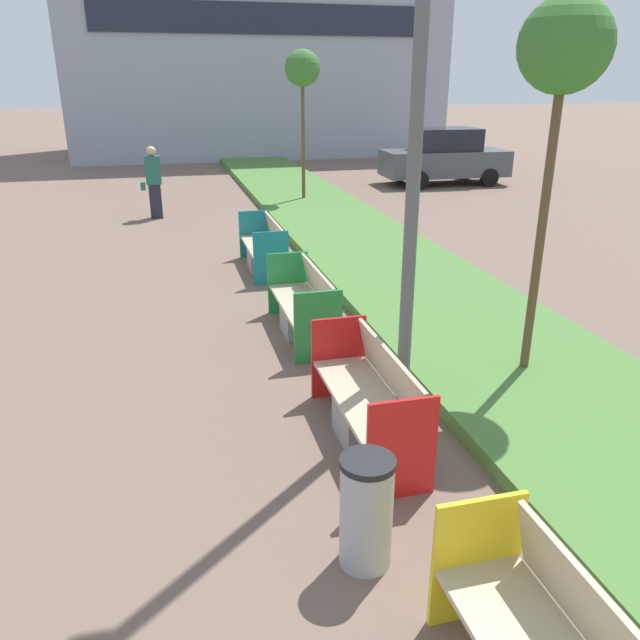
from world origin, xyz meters
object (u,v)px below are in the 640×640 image
(bench_red_frame, at_px, (369,406))
(sapling_tree_far, at_px, (303,71))
(litter_bin, at_px, (366,512))
(sapling_tree_near, at_px, (564,54))
(parked_car_distant, at_px, (444,157))
(pedestrian_walking, at_px, (154,182))
(bench_green_frame, at_px, (304,310))
(bench_teal_frame, at_px, (264,251))

(bench_red_frame, distance_m, sapling_tree_far, 13.13)
(bench_red_frame, xyz_separation_m, litter_bin, (-0.57, -1.62, 0.08))
(sapling_tree_near, xyz_separation_m, sapling_tree_far, (0.00, 11.74, -0.01))
(bench_red_frame, distance_m, parked_car_distant, 16.80)
(sapling_tree_near, xyz_separation_m, parked_car_distant, (5.48, 14.14, -2.69))
(bench_red_frame, height_order, parked_car_distant, parked_car_distant)
(litter_bin, distance_m, sapling_tree_far, 14.76)
(litter_bin, height_order, parked_car_distant, parked_car_distant)
(litter_bin, relative_size, sapling_tree_near, 0.21)
(litter_bin, distance_m, pedestrian_walking, 13.26)
(bench_green_frame, distance_m, sapling_tree_far, 10.45)
(bench_teal_frame, relative_size, sapling_tree_near, 0.46)
(bench_green_frame, distance_m, litter_bin, 4.51)
(pedestrian_walking, relative_size, parked_car_distant, 0.42)
(bench_green_frame, bearing_deg, bench_red_frame, -89.99)
(bench_red_frame, xyz_separation_m, bench_teal_frame, (-0.00, 6.18, -0.00))
(bench_green_frame, relative_size, sapling_tree_near, 0.47)
(bench_green_frame, distance_m, bench_teal_frame, 3.33)
(bench_teal_frame, bearing_deg, sapling_tree_near, -67.68)
(sapling_tree_near, distance_m, sapling_tree_far, 11.74)
(litter_bin, bearing_deg, bench_green_frame, 82.79)
(bench_green_frame, height_order, parked_car_distant, parked_car_distant)
(bench_green_frame, distance_m, sapling_tree_near, 4.43)
(bench_green_frame, relative_size, parked_car_distant, 0.45)
(bench_teal_frame, bearing_deg, sapling_tree_far, 70.79)
(litter_bin, xyz_separation_m, pedestrian_walking, (-1.38, 13.18, 0.49))
(bench_red_frame, height_order, litter_bin, bench_red_frame)
(bench_teal_frame, distance_m, sapling_tree_far, 7.46)
(bench_red_frame, bearing_deg, sapling_tree_far, 79.99)
(parked_car_distant, bearing_deg, sapling_tree_near, -108.50)
(sapling_tree_far, bearing_deg, pedestrian_walking, -166.78)
(bench_red_frame, xyz_separation_m, sapling_tree_near, (2.21, 0.79, 3.24))
(bench_teal_frame, distance_m, pedestrian_walking, 5.74)
(bench_green_frame, height_order, bench_teal_frame, same)
(bench_red_frame, distance_m, bench_teal_frame, 6.18)
(parked_car_distant, bearing_deg, litter_bin, -113.84)
(bench_green_frame, distance_m, parked_car_distant, 14.34)
(parked_car_distant, bearing_deg, bench_teal_frame, -128.64)
(pedestrian_walking, xyz_separation_m, parked_car_distant, (9.63, 3.38, -0.02))
(bench_red_frame, xyz_separation_m, parked_car_distant, (7.69, 14.93, 0.55))
(bench_red_frame, height_order, bench_teal_frame, same)
(bench_green_frame, xyz_separation_m, litter_bin, (-0.57, -4.47, 0.08))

